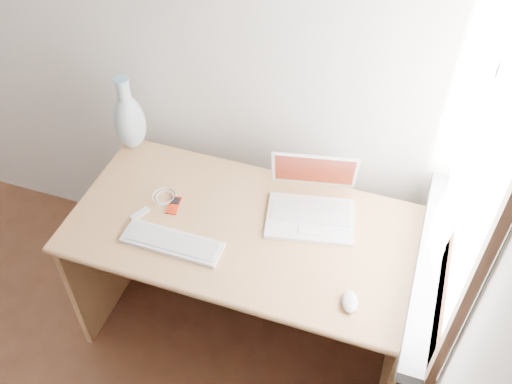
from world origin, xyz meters
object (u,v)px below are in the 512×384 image
(desk, at_px, (252,245))
(laptop, at_px, (314,203))
(external_keyboard, at_px, (172,242))
(vase, at_px, (129,120))

(desk, relative_size, laptop, 3.59)
(laptop, distance_m, external_keyboard, 0.58)
(laptop, height_order, external_keyboard, laptop)
(laptop, distance_m, vase, 0.89)
(external_keyboard, distance_m, vase, 0.64)
(desk, height_order, laptop, laptop)
(vase, bearing_deg, laptop, -8.60)
(laptop, bearing_deg, desk, -172.08)
(desk, xyz_separation_m, external_keyboard, (-0.23, -0.25, 0.22))
(desk, xyz_separation_m, vase, (-0.64, 0.22, 0.35))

